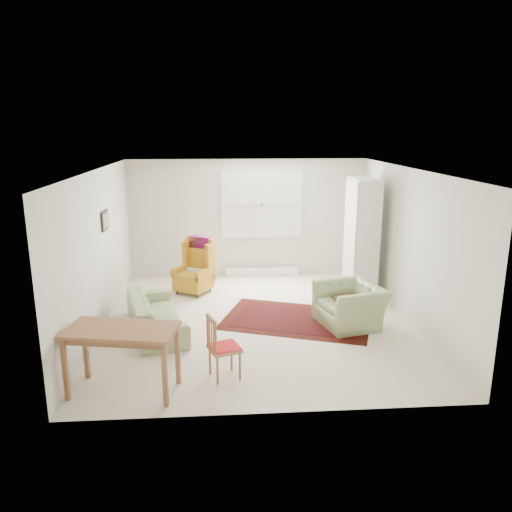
{
  "coord_description": "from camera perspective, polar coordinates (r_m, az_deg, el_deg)",
  "views": [
    {
      "loc": [
        -0.6,
        -7.73,
        3.13
      ],
      "look_at": [
        0.0,
        0.3,
        1.05
      ],
      "focal_mm": 35.0,
      "sensor_mm": 36.0,
      "label": 1
    }
  ],
  "objects": [
    {
      "name": "armchair",
      "position": [
        8.25,
        10.67,
        -5.09
      ],
      "size": [
        1.14,
        1.23,
        0.81
      ],
      "primitive_type": "imported",
      "rotation": [
        0.0,
        0.0,
        -1.31
      ],
      "color": "#859966",
      "rests_on": "ground"
    },
    {
      "name": "desk",
      "position": [
        6.34,
        -14.95,
        -11.44
      ],
      "size": [
        1.4,
        0.88,
        0.83
      ],
      "primitive_type": null,
      "rotation": [
        0.0,
        0.0,
        -0.19
      ],
      "color": "#8F5D3A",
      "rests_on": "ground"
    },
    {
      "name": "sofa",
      "position": [
        8.06,
        -11.42,
        -5.78
      ],
      "size": [
        1.19,
        2.0,
        0.76
      ],
      "primitive_type": "imported",
      "rotation": [
        0.0,
        0.0,
        1.83
      ],
      "color": "#859966",
      "rests_on": "ground"
    },
    {
      "name": "room",
      "position": [
        8.19,
        0.18,
        1.25
      ],
      "size": [
        5.04,
        5.54,
        2.51
      ],
      "color": "beige",
      "rests_on": "ground"
    },
    {
      "name": "stool",
      "position": [
        9.96,
        -7.02,
        -2.6
      ],
      "size": [
        0.43,
        0.43,
        0.45
      ],
      "primitive_type": null,
      "rotation": [
        0.0,
        0.0,
        -0.35
      ],
      "color": "white",
      "rests_on": "ground"
    },
    {
      "name": "wingback_chair",
      "position": [
        9.67,
        -7.21,
        -1.19
      ],
      "size": [
        0.87,
        0.88,
        1.08
      ],
      "primitive_type": null,
      "rotation": [
        0.0,
        0.0,
        -0.54
      ],
      "color": "#B6811C",
      "rests_on": "ground"
    },
    {
      "name": "rug",
      "position": [
        8.47,
        4.68,
        -7.19
      ],
      "size": [
        2.78,
        2.25,
        0.02
      ],
      "primitive_type": null,
      "rotation": [
        0.0,
        0.0,
        -0.34
      ],
      "color": "black",
      "rests_on": "ground"
    },
    {
      "name": "cabinet",
      "position": [
        9.69,
        12.01,
        2.13
      ],
      "size": [
        0.48,
        0.89,
        2.22
      ],
      "primitive_type": null,
      "rotation": [
        0.0,
        0.0,
        -0.01
      ],
      "color": "white",
      "rests_on": "ground"
    },
    {
      "name": "coffee_table",
      "position": [
        8.27,
        11.05,
        -6.31
      ],
      "size": [
        0.63,
        0.63,
        0.47
      ],
      "primitive_type": null,
      "rotation": [
        0.0,
        0.0,
        0.12
      ],
      "color": "#3B2812",
      "rests_on": "ground"
    },
    {
      "name": "desk_chair",
      "position": [
        6.46,
        -3.62,
        -10.28
      ],
      "size": [
        0.47,
        0.47,
        0.85
      ],
      "primitive_type": null,
      "rotation": [
        0.0,
        0.0,
        1.9
      ],
      "color": "#8F5D3A",
      "rests_on": "ground"
    }
  ]
}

